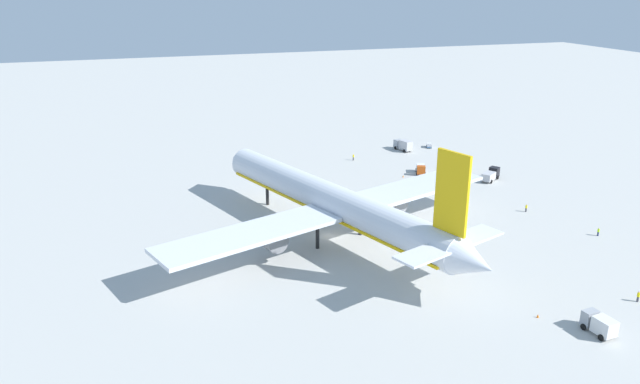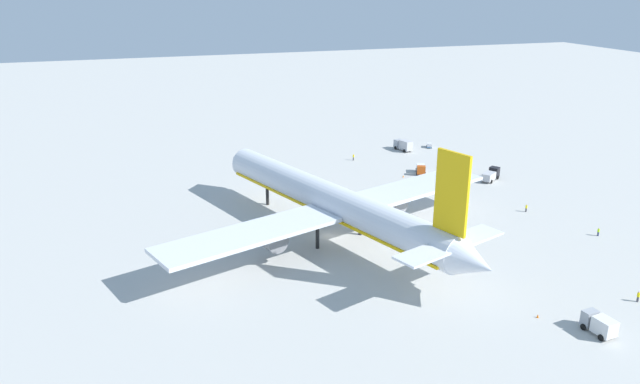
# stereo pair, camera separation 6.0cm
# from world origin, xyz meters

# --- Properties ---
(ground_plane) EXTENTS (600.00, 600.00, 0.00)m
(ground_plane) POSITION_xyz_m (0.00, 0.00, 0.00)
(ground_plane) COLOR #B2B2AD
(airliner) EXTENTS (70.63, 69.89, 22.93)m
(airliner) POSITION_xyz_m (-1.24, -0.37, 7.19)
(airliner) COLOR silver
(airliner) RESTS_ON ground
(service_truck_0) EXTENTS (4.85, 2.90, 2.69)m
(service_truck_0) POSITION_xyz_m (-43.49, -24.05, 1.52)
(service_truck_0) COLOR #999EA5
(service_truck_0) RESTS_ON ground
(service_truck_3) EXTENTS (5.26, 3.86, 2.46)m
(service_truck_3) POSITION_xyz_m (29.80, -34.89, 1.28)
(service_truck_3) COLOR #BF4C14
(service_truck_3) RESTS_ON ground
(service_truck_4) EXTENTS (5.36, 6.43, 2.81)m
(service_truck_4) POSITION_xyz_m (19.53, -48.51, 1.41)
(service_truck_4) COLOR black
(service_truck_4) RESTS_ON ground
(service_truck_5) EXTENTS (6.38, 3.58, 3.10)m
(service_truck_5) POSITION_xyz_m (50.93, -40.37, 1.68)
(service_truck_5) COLOR #999EA5
(service_truck_5) RESTS_ON ground
(service_van) EXTENTS (3.43, 4.63, 1.97)m
(service_van) POSITION_xyz_m (32.96, -47.78, 1.03)
(service_van) COLOR silver
(service_van) RESTS_ON ground
(baggage_cart_0) EXTENTS (3.51, 2.61, 1.29)m
(baggage_cart_0) POSITION_xyz_m (51.60, -48.97, 0.71)
(baggage_cart_0) COLOR #26598C
(baggage_cart_0) RESTS_ON ground
(ground_worker_0) EXTENTS (0.56, 0.56, 1.73)m
(ground_worker_0) POSITION_xyz_m (-38.35, -36.08, 0.88)
(ground_worker_0) COLOR #3F3F47
(ground_worker_0) RESTS_ON ground
(ground_worker_1) EXTENTS (0.56, 0.56, 1.61)m
(ground_worker_1) POSITION_xyz_m (-16.18, -48.63, 0.81)
(ground_worker_1) COLOR navy
(ground_worker_1) RESTS_ON ground
(ground_worker_2) EXTENTS (0.56, 0.56, 1.64)m
(ground_worker_2) POSITION_xyz_m (-1.14, -43.49, 0.83)
(ground_worker_2) COLOR #3F3F47
(ground_worker_2) RESTS_ON ground
(ground_worker_3) EXTENTS (0.49, 0.49, 1.79)m
(ground_worker_3) POSITION_xyz_m (46.19, -23.17, 0.91)
(ground_worker_3) COLOR #3F3F47
(ground_worker_3) RESTS_ON ground
(traffic_cone_0) EXTENTS (0.36, 0.36, 0.55)m
(traffic_cone_0) POSITION_xyz_m (-37.36, -18.84, 0.28)
(traffic_cone_0) COLOR orange
(traffic_cone_0) RESTS_ON ground
(traffic_cone_1) EXTENTS (0.36, 0.36, 0.55)m
(traffic_cone_1) POSITION_xyz_m (28.46, -29.42, 0.28)
(traffic_cone_1) COLOR orange
(traffic_cone_1) RESTS_ON ground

